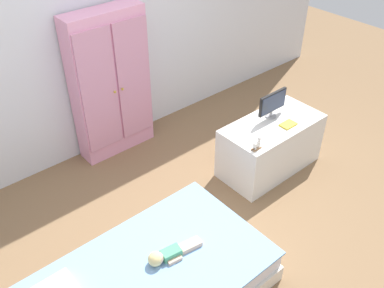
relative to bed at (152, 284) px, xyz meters
The scene contains 9 objects.
ground_plane 0.66m from the bed, 18.02° to the left, with size 10.00×10.00×0.02m, color brown.
back_wall 2.23m from the bed, 70.97° to the left, with size 6.40×0.05×2.70m, color silver.
bed is the anchor object (origin of this frame).
doll 0.22m from the bed, ahead, with size 0.39×0.15×0.10m.
wardrobe 1.86m from the bed, 65.08° to the left, with size 0.72×0.26×1.38m.
tv_stand 1.70m from the bed, 14.62° to the left, with size 0.93×0.47×0.50m, color silver.
tv_monitor 1.84m from the bed, 16.65° to the left, with size 0.32×0.10×0.24m.
rocking_horse_toy 1.34m from the bed, 11.97° to the left, with size 0.09×0.04×0.11m.
book_yellow 1.78m from the bed, 10.66° to the left, with size 0.14×0.10×0.01m, color gold.
Camera 1 is at (-1.53, -1.68, 2.58)m, focal length 40.11 mm.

